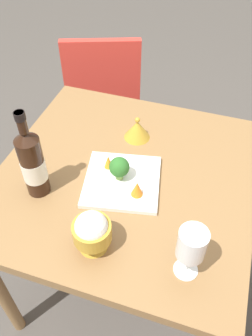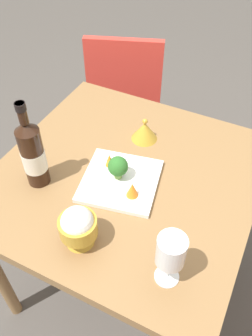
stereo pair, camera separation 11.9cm
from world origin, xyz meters
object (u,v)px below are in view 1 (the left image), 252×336
(carrot_garnish_right, at_px, (137,189))
(wine_glass, at_px, (192,245))
(carrot_garnish_left, at_px, (108,162))
(serving_plate, at_px, (122,181))
(chair_by_wall, at_px, (103,88))
(broccoli_floret, at_px, (119,168))
(wine_bottle, at_px, (32,163))
(rice_bowl_lid, at_px, (137,129))
(rice_bowl, at_px, (91,231))

(carrot_garnish_right, bearing_deg, wine_glass, -45.35)
(carrot_garnish_left, bearing_deg, serving_plate, -31.61)
(wine_glass, bearing_deg, chair_by_wall, 121.64)
(wine_glass, bearing_deg, carrot_garnish_right, 134.65)
(chair_by_wall, bearing_deg, broccoli_floret, -85.16)
(wine_bottle, bearing_deg, chair_by_wall, 98.35)
(chair_by_wall, distance_m, rice_bowl_lid, 0.73)
(rice_bowl, bearing_deg, broccoli_floret, 91.70)
(chair_by_wall, relative_size, rice_bowl, 6.00)
(wine_bottle, height_order, rice_bowl, wine_bottle)
(rice_bowl, distance_m, carrot_garnish_left, 0.31)
(broccoli_floret, bearing_deg, serving_plate, -23.90)
(chair_by_wall, distance_m, carrot_garnish_right, 1.01)
(wine_bottle, relative_size, carrot_garnish_left, 6.27)
(serving_plate, relative_size, carrot_garnish_left, 5.79)
(rice_bowl_lid, bearing_deg, rice_bowl, -87.96)
(wine_bottle, bearing_deg, rice_bowl_lid, 57.09)
(chair_by_wall, relative_size, broccoli_floret, 9.91)
(broccoli_floret, height_order, carrot_garnish_right, broccoli_floret)
(wine_glass, bearing_deg, serving_plate, 136.93)
(wine_glass, xyz_separation_m, carrot_garnish_left, (-0.33, 0.29, -0.09))
(wine_bottle, bearing_deg, wine_glass, -14.63)
(serving_plate, distance_m, carrot_garnish_right, 0.09)
(rice_bowl_lid, relative_size, carrot_garnish_right, 1.83)
(carrot_garnish_left, bearing_deg, wine_glass, -41.10)
(wine_bottle, relative_size, carrot_garnish_right, 5.84)
(rice_bowl, relative_size, carrot_garnish_left, 2.79)
(rice_bowl, xyz_separation_m, serving_plate, (0.00, 0.26, -0.07))
(rice_bowl_lid, distance_m, carrot_garnish_left, 0.21)
(chair_by_wall, relative_size, wine_glass, 4.75)
(broccoli_floret, relative_size, carrot_garnish_right, 1.57)
(rice_bowl_lid, height_order, serving_plate, rice_bowl_lid)
(carrot_garnish_right, bearing_deg, chair_by_wall, 117.81)
(rice_bowl, distance_m, broccoli_floret, 0.26)
(wine_bottle, height_order, carrot_garnish_right, wine_bottle)
(chair_by_wall, bearing_deg, rice_bowl_lid, -77.49)
(wine_glass, xyz_separation_m, rice_bowl, (-0.27, -0.01, -0.05))
(chair_by_wall, distance_m, broccoli_floret, 0.94)
(wine_bottle, height_order, broccoli_floret, wine_bottle)
(carrot_garnish_left, relative_size, carrot_garnish_right, 0.93)
(broccoli_floret, distance_m, carrot_garnish_left, 0.07)
(chair_by_wall, relative_size, rice_bowl_lid, 8.50)
(carrot_garnish_left, bearing_deg, broccoli_floret, -33.20)
(rice_bowl, relative_size, serving_plate, 0.48)
(chair_by_wall, xyz_separation_m, serving_plate, (0.39, -0.82, 0.22))
(wine_bottle, height_order, wine_glass, wine_bottle)
(wine_glass, height_order, carrot_garnish_right, wine_glass)
(chair_by_wall, relative_size, serving_plate, 2.89)
(rice_bowl_lid, height_order, broccoli_floret, broccoli_floret)
(chair_by_wall, height_order, wine_bottle, wine_bottle)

